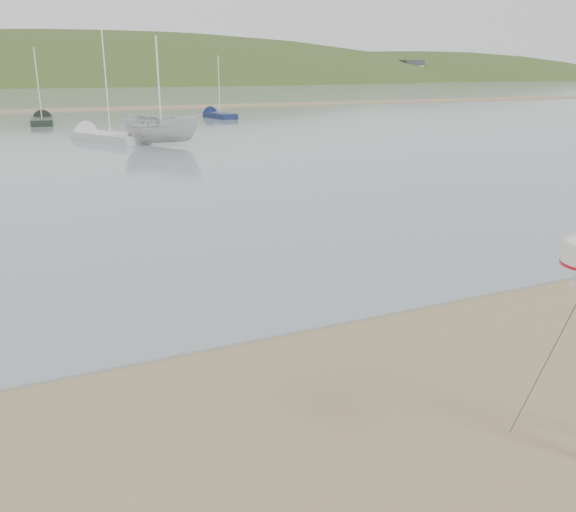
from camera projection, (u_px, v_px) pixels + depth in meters
name	position (u px, v px, depth m)	size (l,w,h in m)	color
sandbar	(2.00, 112.00, 66.32)	(560.00, 7.00, 0.07)	olive
hill_ridge	(56.00, 139.00, 222.33)	(620.00, 180.00, 80.00)	#2A3C18
far_cottages	(3.00, 71.00, 175.33)	(294.40, 6.30, 8.00)	beige
boat_white	(160.00, 101.00, 36.44)	(1.96, 2.01, 5.21)	silver
sailboat_dark_mid	(43.00, 120.00, 52.80)	(2.27, 6.91, 6.75)	black
sailboat_white_near	(92.00, 135.00, 40.22)	(4.94, 7.56, 7.45)	silver
sailboat_blue_far	(213.00, 114.00, 59.08)	(2.15, 6.30, 6.16)	#141F47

